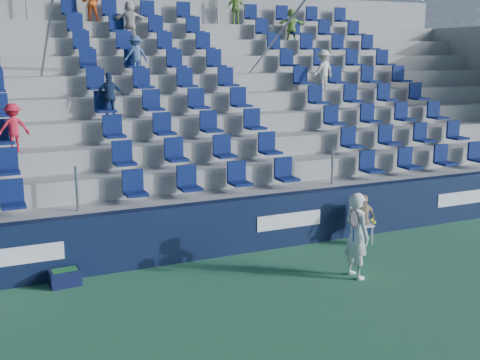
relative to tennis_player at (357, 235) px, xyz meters
name	(u,v)px	position (x,y,z in m)	size (l,w,h in m)	color
ground	(297,309)	(-1.78, -0.84, -0.85)	(70.00, 70.00, 0.00)	#2E6C47
sponsor_wall	(225,228)	(-1.78, 2.31, -0.25)	(24.00, 0.32, 1.20)	black
grandstand	(154,130)	(-1.78, 7.40, 1.29)	(24.00, 8.17, 6.63)	#9D9D98
tennis_player	(357,235)	(0.00, 0.00, 0.00)	(0.69, 0.66, 1.69)	white
line_judge_chair	(360,219)	(1.38, 1.81, -0.30)	(0.45, 0.47, 0.96)	white
line_judge	(364,219)	(1.38, 1.66, -0.27)	(0.68, 0.28, 1.16)	tan
ball_bin	(65,277)	(-5.23, 1.91, -0.68)	(0.58, 0.40, 0.32)	#0E1334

